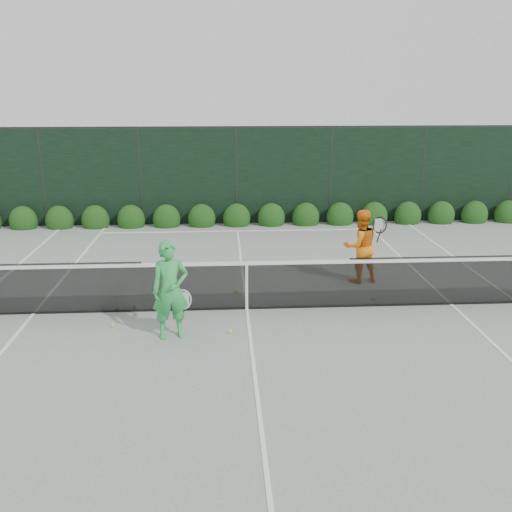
{
  "coord_description": "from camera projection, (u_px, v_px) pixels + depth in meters",
  "views": [
    {
      "loc": [
        -0.45,
        -10.45,
        4.17
      ],
      "look_at": [
        0.2,
        0.3,
        1.0
      ],
      "focal_mm": 40.0,
      "sensor_mm": 36.0,
      "label": 1
    }
  ],
  "objects": [
    {
      "name": "ground",
      "position": [
        247.0,
        309.0,
        11.21
      ],
      "size": [
        80.0,
        80.0,
        0.0
      ],
      "primitive_type": "plane",
      "color": "gray",
      "rests_on": "ground"
    },
    {
      "name": "tennis_net",
      "position": [
        245.0,
        284.0,
        11.06
      ],
      "size": [
        12.9,
        0.1,
        1.07
      ],
      "color": "#11331F",
      "rests_on": "ground"
    },
    {
      "name": "player_woman",
      "position": [
        170.0,
        290.0,
        9.74
      ],
      "size": [
        0.71,
        0.54,
        1.72
      ],
      "rotation": [
        0.0,
        0.0,
        0.23
      ],
      "color": "green",
      "rests_on": "ground"
    },
    {
      "name": "player_man",
      "position": [
        360.0,
        246.0,
        12.6
      ],
      "size": [
        0.96,
        0.79,
        1.64
      ],
      "rotation": [
        0.0,
        0.0,
        3.38
      ],
      "color": "orange",
      "rests_on": "ground"
    },
    {
      "name": "court_lines",
      "position": [
        247.0,
        309.0,
        11.21
      ],
      "size": [
        11.03,
        23.83,
        0.01
      ],
      "color": "white",
      "rests_on": "ground"
    },
    {
      "name": "windscreen_fence",
      "position": [
        255.0,
        281.0,
        8.18
      ],
      "size": [
        32.0,
        21.07,
        3.06
      ],
      "color": "black",
      "rests_on": "ground"
    },
    {
      "name": "hedge_row",
      "position": [
        237.0,
        218.0,
        17.99
      ],
      "size": [
        31.66,
        0.65,
        0.94
      ],
      "color": "#14350E",
      "rests_on": "ground"
    },
    {
      "name": "tennis_balls",
      "position": [
        199.0,
        308.0,
        11.16
      ],
      "size": [
        5.21,
        2.16,
        0.07
      ],
      "color": "#CFE833",
      "rests_on": "ground"
    }
  ]
}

